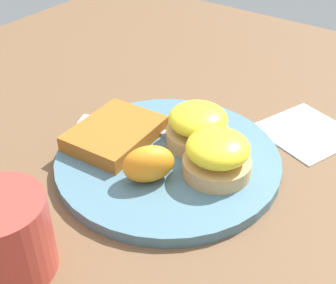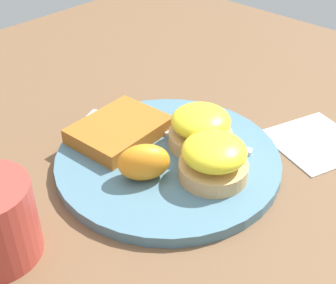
{
  "view_description": "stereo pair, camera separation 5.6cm",
  "coord_description": "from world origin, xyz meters",
  "views": [
    {
      "loc": [
        0.37,
        0.27,
        0.36
      ],
      "look_at": [
        0.0,
        0.0,
        0.03
      ],
      "focal_mm": 50.0,
      "sensor_mm": 36.0,
      "label": 1
    },
    {
      "loc": [
        0.34,
        0.31,
        0.36
      ],
      "look_at": [
        0.0,
        0.0,
        0.03
      ],
      "focal_mm": 50.0,
      "sensor_mm": 36.0,
      "label": 2
    }
  ],
  "objects": [
    {
      "name": "sandwich_benedict_left",
      "position": [
        -0.01,
        0.07,
        0.04
      ],
      "size": [
        0.08,
        0.08,
        0.05
      ],
      "color": "tan",
      "rests_on": "plate"
    },
    {
      "name": "fork",
      "position": [
        -0.03,
        -0.05,
        0.02
      ],
      "size": [
        0.1,
        0.22,
        0.0
      ],
      "color": "silver",
      "rests_on": "plate"
    },
    {
      "name": "plate",
      "position": [
        0.0,
        0.0,
        0.01
      ],
      "size": [
        0.28,
        0.28,
        0.01
      ],
      "primitive_type": "cylinder",
      "color": "slate",
      "rests_on": "ground_plane"
    },
    {
      "name": "hashbrown_patty",
      "position": [
        0.01,
        -0.07,
        0.02
      ],
      "size": [
        0.12,
        0.1,
        0.02
      ],
      "primitive_type": "cube",
      "rotation": [
        0.0,
        0.0,
        0.07
      ],
      "color": "#A35F20",
      "rests_on": "plate"
    },
    {
      "name": "ground_plane",
      "position": [
        0.0,
        0.0,
        0.0
      ],
      "size": [
        1.1,
        1.1,
        0.0
      ],
      "primitive_type": "plane",
      "color": "brown"
    },
    {
      "name": "napkin",
      "position": [
        -0.17,
        0.11,
        0.0
      ],
      "size": [
        0.14,
        0.14,
        0.0
      ],
      "primitive_type": "cube",
      "rotation": [
        0.0,
        0.0,
        -0.35
      ],
      "color": "white",
      "rests_on": "ground_plane"
    },
    {
      "name": "sandwich_benedict_right",
      "position": [
        -0.04,
        0.01,
        0.04
      ],
      "size": [
        0.08,
        0.08,
        0.05
      ],
      "color": "tan",
      "rests_on": "plate"
    },
    {
      "name": "orange_wedge",
      "position": [
        0.05,
        0.01,
        0.04
      ],
      "size": [
        0.07,
        0.06,
        0.04
      ],
      "primitive_type": "ellipsoid",
      "rotation": [
        0.0,
        0.0,
        2.5
      ],
      "color": "orange",
      "rests_on": "plate"
    }
  ]
}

